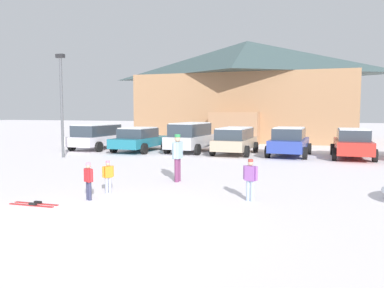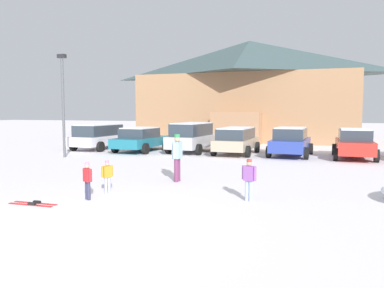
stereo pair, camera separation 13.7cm
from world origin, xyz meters
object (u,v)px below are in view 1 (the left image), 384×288
at_px(parked_white_suv, 97,136).
at_px(parked_blue_hatchback, 289,141).
at_px(parked_silver_wagon, 191,137).
at_px(parked_red_sedan, 353,143).
at_px(ski_lodge, 247,90).
at_px(skier_child_in_red_jacket, 88,179).
at_px(lamp_post, 62,100).
at_px(skier_child_in_orange_jacket, 108,175).
at_px(parked_beige_suv, 235,140).
at_px(skier_child_in_purple_jacket, 250,178).
at_px(skier_adult_in_blue_parka, 178,155).
at_px(pair_of_skis, 34,204).
at_px(parked_teal_hatchback, 139,139).

distance_m(parked_white_suv, parked_blue_hatchback, 12.07).
bearing_deg(parked_silver_wagon, parked_red_sedan, -1.07).
height_order(parked_silver_wagon, parked_blue_hatchback, parked_silver_wagon).
height_order(ski_lodge, skier_child_in_red_jacket, ski_lodge).
relative_size(parked_blue_hatchback, lamp_post, 0.76).
height_order(parked_white_suv, skier_child_in_orange_jacket, parked_white_suv).
relative_size(ski_lodge, parked_beige_suv, 4.24).
relative_size(parked_silver_wagon, skier_child_in_orange_jacket, 4.29).
distance_m(skier_child_in_purple_jacket, skier_adult_in_blue_parka, 3.58).
distance_m(parked_red_sedan, pair_of_skis, 15.98).
bearing_deg(parked_silver_wagon, parked_white_suv, -177.93).
bearing_deg(ski_lodge, pair_of_skis, -92.84).
bearing_deg(skier_child_in_orange_jacket, parked_beige_suv, 82.34).
bearing_deg(ski_lodge, skier_adult_in_blue_parka, -86.68).
xyz_separation_m(skier_child_in_red_jacket, pair_of_skis, (-1.06, -0.93, -0.57)).
bearing_deg(skier_child_in_orange_jacket, ski_lodge, 89.74).
height_order(ski_lodge, skier_child_in_purple_jacket, ski_lodge).
height_order(skier_child_in_orange_jacket, lamp_post, lamp_post).
bearing_deg(parked_white_suv, parked_red_sedan, 0.23).
bearing_deg(skier_child_in_red_jacket, parked_beige_suv, 82.51).
xyz_separation_m(parked_beige_suv, skier_child_in_red_jacket, (-1.62, -12.30, -0.25)).
height_order(ski_lodge, parked_red_sedan, ski_lodge).
height_order(parked_silver_wagon, skier_child_in_orange_jacket, parked_silver_wagon).
distance_m(skier_child_in_red_jacket, lamp_post, 10.78).
height_order(pair_of_skis, lamp_post, lamp_post).
relative_size(parked_white_suv, parked_blue_hatchback, 1.07).
distance_m(parked_beige_suv, parked_blue_hatchback, 3.03).
bearing_deg(parked_beige_suv, pair_of_skis, -101.45).
relative_size(parked_silver_wagon, lamp_post, 0.78).
bearing_deg(parked_beige_suv, parked_white_suv, -179.58).
height_order(parked_red_sedan, skier_child_in_red_jacket, parked_red_sedan).
distance_m(ski_lodge, parked_teal_hatchback, 13.54).
relative_size(parked_red_sedan, skier_child_in_red_jacket, 4.02).
bearing_deg(parked_blue_hatchback, ski_lodge, 110.50).
relative_size(parked_teal_hatchback, skier_child_in_orange_jacket, 4.59).
relative_size(ski_lodge, skier_child_in_red_jacket, 17.34).
relative_size(ski_lodge, parked_silver_wagon, 4.28).
height_order(parked_beige_suv, skier_adult_in_blue_parka, skier_adult_in_blue_parka).
xyz_separation_m(ski_lodge, pair_of_skis, (-1.25, -25.18, -4.34)).
bearing_deg(parked_beige_suv, parked_blue_hatchback, 0.48).
height_order(parked_beige_suv, parked_red_sedan, parked_red_sedan).
bearing_deg(parked_white_suv, lamp_post, -82.34).
bearing_deg(parked_beige_suv, ski_lodge, 96.82).
bearing_deg(parked_blue_hatchback, lamp_post, -159.12).
bearing_deg(skier_child_in_red_jacket, skier_child_in_orange_jacket, 84.64).
distance_m(parked_white_suv, skier_child_in_purple_jacket, 16.06).
distance_m(skier_child_in_red_jacket, skier_child_in_orange_jacket, 0.90).
bearing_deg(pair_of_skis, skier_adult_in_blue_parka, 60.03).
bearing_deg(parked_teal_hatchback, parked_silver_wagon, 8.68).
height_order(parked_beige_suv, skier_child_in_purple_jacket, parked_beige_suv).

